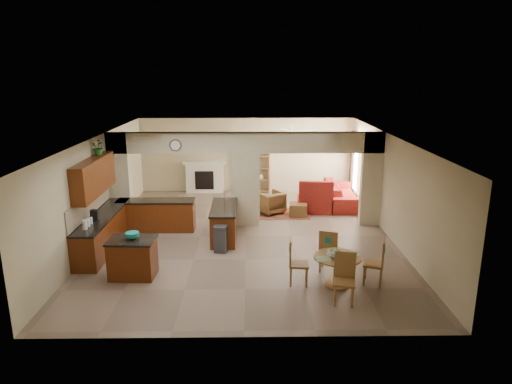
{
  "coord_description": "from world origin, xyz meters",
  "views": [
    {
      "loc": [
        0.11,
        -12.04,
        4.51
      ],
      "look_at": [
        0.28,
        0.3,
        1.21
      ],
      "focal_mm": 32.0,
      "sensor_mm": 36.0,
      "label": 1
    }
  ],
  "objects_px": {
    "kitchen_island": "(133,258)",
    "sofa": "(342,194)",
    "armchair": "(270,202)",
    "dining_table": "(337,266)"
  },
  "relations": [
    {
      "from": "dining_table",
      "to": "armchair",
      "type": "distance_m",
      "value": 5.39
    },
    {
      "from": "armchair",
      "to": "kitchen_island",
      "type": "bearing_deg",
      "value": 21.83
    },
    {
      "from": "kitchen_island",
      "to": "dining_table",
      "type": "distance_m",
      "value": 4.53
    },
    {
      "from": "kitchen_island",
      "to": "armchair",
      "type": "height_order",
      "value": "kitchen_island"
    },
    {
      "from": "sofa",
      "to": "armchair",
      "type": "distance_m",
      "value": 2.69
    },
    {
      "from": "kitchen_island",
      "to": "sofa",
      "type": "height_order",
      "value": "kitchen_island"
    },
    {
      "from": "dining_table",
      "to": "armchair",
      "type": "xyz_separation_m",
      "value": [
        -1.19,
        5.26,
        -0.12
      ]
    },
    {
      "from": "sofa",
      "to": "dining_table",
      "type": "bearing_deg",
      "value": 168.8
    },
    {
      "from": "dining_table",
      "to": "sofa",
      "type": "bearing_deg",
      "value": 77.95
    },
    {
      "from": "dining_table",
      "to": "kitchen_island",
      "type": "bearing_deg",
      "value": 173.04
    }
  ]
}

